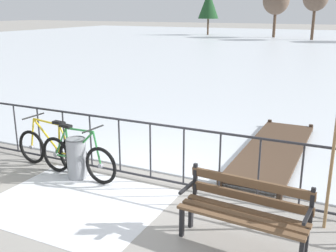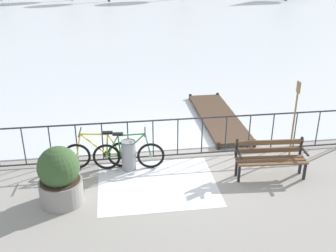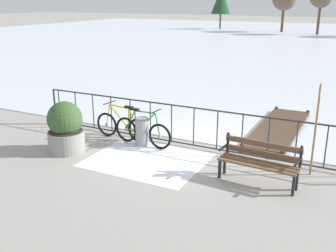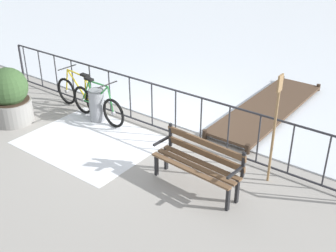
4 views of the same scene
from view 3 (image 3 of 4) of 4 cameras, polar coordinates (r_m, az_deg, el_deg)
name	(u,v)px [view 3 (image 3 of 4)]	position (r m, az deg, el deg)	size (l,w,h in m)	color
ground_plane	(193,148)	(9.96, 3.69, -3.20)	(160.00, 160.00, 0.00)	#9E9991
frozen_pond	(324,42)	(37.30, 21.73, 11.23)	(80.00, 56.00, 0.03)	silver
snow_patch	(147,160)	(9.24, -3.07, -4.90)	(2.64, 2.15, 0.01)	white
railing_fence	(194,127)	(9.77, 3.75, -0.13)	(9.06, 0.06, 1.07)	#2D2D33
bicycle_near_railing	(142,131)	(10.04, -3.73, -0.79)	(1.71, 0.52, 0.97)	black
bicycle_second	(123,126)	(10.50, -6.60, -0.01)	(1.71, 0.52, 0.97)	black
park_bench	(260,159)	(8.17, 13.15, -4.66)	(1.63, 0.59, 0.89)	brown
planter_with_shrub	(66,128)	(9.86, -14.63, -0.26)	(0.89, 0.89, 1.26)	gray
trash_bin	(142,131)	(10.02, -3.78, -0.80)	(0.35, 0.35, 0.73)	gray
oar_upright	(316,124)	(8.63, 20.66, 0.28)	(0.04, 0.16, 1.98)	#937047
wooden_dock	(279,128)	(11.52, 15.76, -0.26)	(1.10, 4.01, 0.20)	#4C3828
tree_far_east	(221,0)	(50.22, 7.70, 17.59)	(2.32, 2.32, 4.96)	brown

